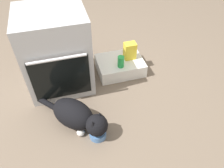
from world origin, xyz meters
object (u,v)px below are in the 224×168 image
(snack_bag, at_px, (130,51))
(food_bowl, at_px, (98,133))
(cat, at_px, (77,116))
(oven, at_px, (57,52))
(soda_can, at_px, (121,62))
(pantry_cabinet, at_px, (120,65))

(snack_bag, bearing_deg, food_bowl, -124.91)
(food_bowl, xyz_separation_m, cat, (-0.13, 0.15, 0.10))
(oven, xyz_separation_m, cat, (0.07, -0.57, -0.25))
(cat, height_order, soda_can, soda_can)
(oven, relative_size, food_bowl, 5.55)
(oven, height_order, pantry_cabinet, oven)
(food_bowl, xyz_separation_m, snack_bag, (0.52, 0.75, 0.20))
(snack_bag, bearing_deg, soda_can, -139.99)
(oven, distance_m, snack_bag, 0.74)
(pantry_cabinet, bearing_deg, cat, -132.91)
(pantry_cabinet, distance_m, cat, 0.81)
(cat, xyz_separation_m, snack_bag, (0.66, 0.60, 0.10))
(oven, bearing_deg, soda_can, -7.74)
(snack_bag, bearing_deg, oven, -177.66)
(pantry_cabinet, relative_size, food_bowl, 3.44)
(oven, distance_m, soda_can, 0.63)
(soda_can, bearing_deg, oven, 172.26)
(cat, bearing_deg, snack_bag, 90.07)
(pantry_cabinet, height_order, food_bowl, pantry_cabinet)
(food_bowl, relative_size, snack_bag, 0.77)
(soda_can, bearing_deg, food_bowl, -121.49)
(oven, bearing_deg, cat, -83.12)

